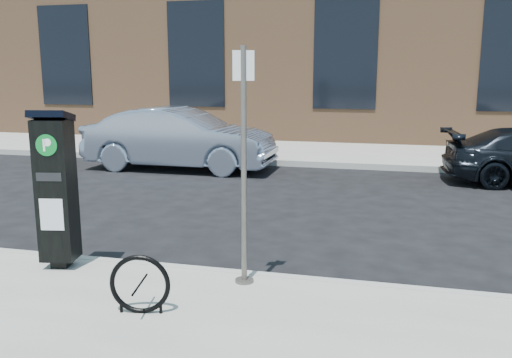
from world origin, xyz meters
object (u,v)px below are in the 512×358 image
(car_silver, at_px, (180,139))
(parking_kiosk, at_px, (56,188))
(sign_pole, at_px, (244,169))
(bike_rack, at_px, (140,285))

(car_silver, bearing_deg, parking_kiosk, -169.03)
(parking_kiosk, bearing_deg, car_silver, 90.13)
(car_silver, bearing_deg, sign_pole, -153.21)
(sign_pole, bearing_deg, parking_kiosk, 158.37)
(parking_kiosk, distance_m, bike_rack, 1.87)
(bike_rack, distance_m, car_silver, 8.70)
(parking_kiosk, bearing_deg, sign_pole, -9.58)
(sign_pole, xyz_separation_m, car_silver, (-3.65, 7.21, -0.63))
(parking_kiosk, bearing_deg, bike_rack, -43.27)
(parking_kiosk, xyz_separation_m, car_silver, (-1.41, 7.26, -0.32))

